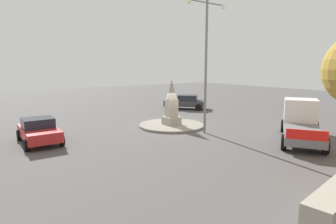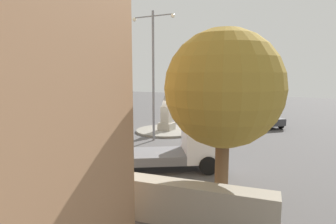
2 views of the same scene
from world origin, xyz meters
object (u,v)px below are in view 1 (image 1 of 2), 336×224
object	(u,v)px
streetlamp	(206,54)
truck_white_approaching	(301,121)
car_red_passing	(39,131)
monument	(172,104)
car_dark_grey_near_island	(186,102)

from	to	relation	value
streetlamp	truck_white_approaching	world-z (taller)	streetlamp
car_red_passing	truck_white_approaching	size ratio (longest dim) A/B	0.62
monument	truck_white_approaching	size ratio (longest dim) A/B	0.53
car_red_passing	truck_white_approaching	xyz separation A→B (m)	(13.45, -8.24, 0.33)
streetlamp	car_red_passing	size ratio (longest dim) A/B	2.21
streetlamp	car_dark_grey_near_island	xyz separation A→B (m)	(5.76, 8.92, -4.42)
streetlamp	truck_white_approaching	bearing A→B (deg)	-47.95
car_red_passing	truck_white_approaching	bearing A→B (deg)	-31.49
monument	streetlamp	xyz separation A→B (m)	(0.54, -2.95, 3.52)
streetlamp	car_dark_grey_near_island	distance (m)	11.50
monument	car_dark_grey_near_island	distance (m)	8.72
monument	car_dark_grey_near_island	xyz separation A→B (m)	(6.30, 5.97, -0.90)
streetlamp	truck_white_approaching	xyz separation A→B (m)	(3.98, -4.42, -4.12)
car_red_passing	car_dark_grey_near_island	bearing A→B (deg)	18.50
monument	truck_white_approaching	world-z (taller)	monument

